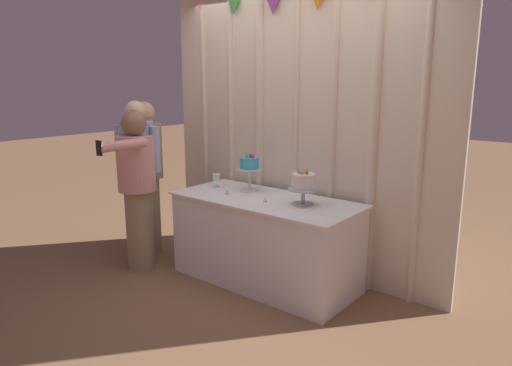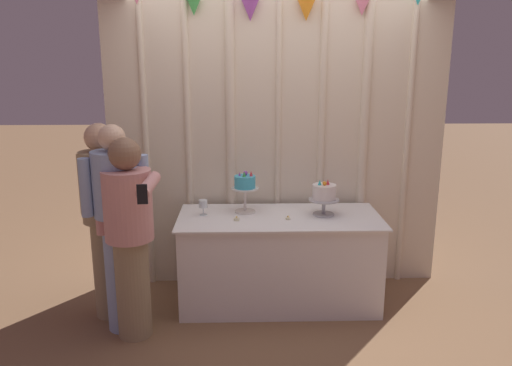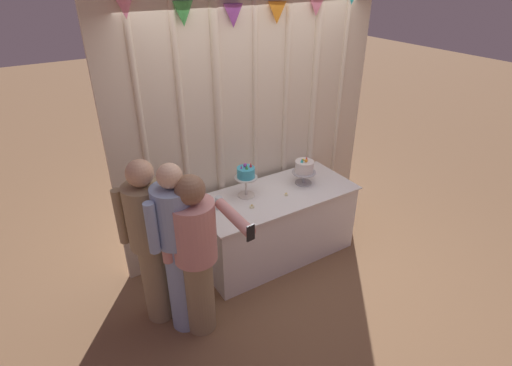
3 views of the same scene
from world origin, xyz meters
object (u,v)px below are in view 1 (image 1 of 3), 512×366
cake_display_nearright (303,184)px  guest_man_dark_suit (139,176)px  cake_table (265,240)px  guest_girl_blue_dress (137,184)px  cake_display_nearleft (249,166)px  tealight_far_left (227,193)px  tealight_near_left (265,201)px  guest_man_pink_jacket (147,172)px  wine_glass (216,178)px

cake_display_nearright → guest_man_dark_suit: size_ratio=0.19×
cake_table → guest_girl_blue_dress: 1.30m
cake_display_nearleft → tealight_far_left: cake_display_nearleft is taller
cake_table → tealight_near_left: (0.06, -0.08, 0.39)m
guest_man_pink_jacket → guest_man_dark_suit: bearing=-54.3°
cake_table → guest_man_dark_suit: (-1.23, -0.40, 0.48)m
cake_table → guest_man_dark_suit: size_ratio=1.06×
cake_table → cake_display_nearright: 0.67m
wine_glass → guest_girl_blue_dress: 0.74m
tealight_near_left → cake_display_nearright: bearing=20.1°
cake_display_nearleft → wine_glass: size_ratio=2.77×
cake_display_nearleft → cake_display_nearright: bearing=-8.5°
tealight_far_left → guest_man_dark_suit: (-0.87, -0.30, 0.09)m
tealight_far_left → cake_table: bearing=15.6°
guest_man_dark_suit → cake_display_nearright: bearing=14.9°
cake_display_nearright → tealight_near_left: 0.37m
guest_girl_blue_dress → guest_man_dark_suit: 0.16m
wine_glass → guest_man_dark_suit: guest_man_dark_suit is taller
wine_glass → cake_display_nearleft: bearing=12.4°
tealight_near_left → guest_man_dark_suit: 1.33m
cake_display_nearright → guest_man_dark_suit: 1.65m
tealight_far_left → wine_glass: bearing=151.8°
wine_glass → tealight_near_left: size_ratio=3.28×
guest_girl_blue_dress → wine_glass: bearing=48.7°
cake_table → guest_man_dark_suit: guest_man_dark_suit is taller
cake_table → cake_display_nearleft: 0.69m
guest_man_dark_suit → tealight_near_left: bearing=13.7°
cake_table → guest_man_dark_suit: bearing=-162.1°
cake_table → guest_man_dark_suit: 1.37m
cake_display_nearleft → cake_display_nearright: cake_display_nearleft is taller
wine_glass → guest_girl_blue_dress: size_ratio=0.09×
cake_table → tealight_far_left: size_ratio=35.95×
cake_display_nearright → tealight_far_left: size_ratio=6.54×
wine_glass → tealight_near_left: bearing=-10.9°
guest_man_pink_jacket → cake_display_nearleft: bearing=15.7°
cake_table → guest_man_pink_jacket: (-1.38, -0.18, 0.47)m
cake_display_nearleft → guest_girl_blue_dress: size_ratio=0.24×
tealight_near_left → guest_man_dark_suit: guest_man_dark_suit is taller
tealight_near_left → guest_man_dark_suit: bearing=-166.3°
cake_display_nearright → wine_glass: cake_display_nearright is taller
tealight_far_left → guest_man_dark_suit: bearing=-161.2°
cake_table → cake_display_nearleft: bearing=156.0°
tealight_far_left → guest_man_dark_suit: guest_man_dark_suit is taller
cake_table → guest_girl_blue_dress: bearing=-155.7°
cake_display_nearleft → wine_glass: 0.38m
tealight_far_left → guest_girl_blue_dress: bearing=-152.0°
wine_glass → guest_girl_blue_dress: bearing=-131.3°
cake_table → cake_display_nearleft: cake_display_nearleft is taller
tealight_near_left → guest_girl_blue_dress: guest_girl_blue_dress is taller
cake_display_nearright → guest_man_pink_jacket: guest_man_pink_jacket is taller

